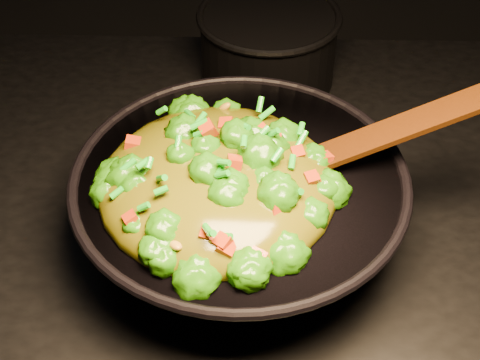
# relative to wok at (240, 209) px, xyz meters

# --- Properties ---
(wok) EXTENTS (0.47, 0.47, 0.11)m
(wok) POSITION_rel_wok_xyz_m (0.00, 0.00, 0.00)
(wok) COLOR black
(wok) RESTS_ON stovetop
(stir_fry) EXTENTS (0.37, 0.37, 0.10)m
(stir_fry) POSITION_rel_wok_xyz_m (-0.03, -0.02, 0.10)
(stir_fry) COLOR #297708
(stir_fry) RESTS_ON wok
(spatula) EXTENTS (0.26, 0.08, 0.11)m
(spatula) POSITION_rel_wok_xyz_m (0.17, 0.03, 0.10)
(spatula) COLOR #331106
(spatula) RESTS_ON wok
(back_pot) EXTENTS (0.23, 0.23, 0.13)m
(back_pot) POSITION_rel_wok_xyz_m (0.04, 0.36, 0.01)
(back_pot) COLOR black
(back_pot) RESTS_ON stovetop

